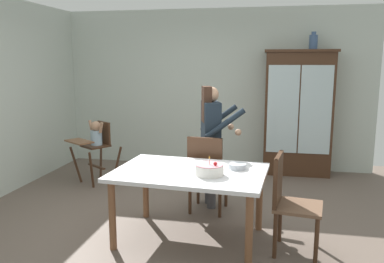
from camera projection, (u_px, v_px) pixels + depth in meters
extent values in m
plane|color=#66564C|center=(180.00, 224.00, 4.48)|extent=(6.24, 6.24, 0.00)
cube|color=beige|center=(214.00, 89.00, 6.77)|extent=(5.32, 0.06, 2.70)
cube|color=#422819|center=(298.00, 114.00, 6.32)|extent=(1.05, 0.42, 1.97)
cube|color=#422819|center=(301.00, 51.00, 6.14)|extent=(1.11, 0.48, 0.04)
cube|color=silver|center=(283.00, 110.00, 6.14)|extent=(0.48, 0.01, 1.38)
cube|color=silver|center=(316.00, 110.00, 6.04)|extent=(0.48, 0.01, 1.38)
cube|color=#422819|center=(298.00, 108.00, 6.30)|extent=(0.97, 0.36, 0.02)
cylinder|color=#3D567F|center=(313.00, 42.00, 6.08)|extent=(0.13, 0.13, 0.22)
cylinder|color=#3D567F|center=(314.00, 33.00, 6.05)|extent=(0.07, 0.07, 0.05)
cylinder|color=#422819|center=(76.00, 165.00, 5.95)|extent=(0.19, 0.08, 0.56)
cylinder|color=#422819|center=(92.00, 170.00, 5.65)|extent=(0.08, 0.19, 0.56)
cylinder|color=#422819|center=(101.00, 160.00, 6.26)|extent=(0.08, 0.19, 0.56)
cylinder|color=#422819|center=(117.00, 165.00, 5.96)|extent=(0.19, 0.08, 0.56)
cube|color=#422819|center=(97.00, 166.00, 5.96)|extent=(0.37, 0.26, 0.02)
cube|color=#422819|center=(96.00, 146.00, 5.90)|extent=(0.47, 0.47, 0.02)
cube|color=#422819|center=(104.00, 133.00, 5.98)|extent=(0.27, 0.19, 0.34)
cube|color=brown|center=(79.00, 141.00, 5.69)|extent=(0.50, 0.44, 0.02)
cylinder|color=#9EBCD1|center=(96.00, 138.00, 5.90)|extent=(0.17, 0.17, 0.22)
sphere|color=tan|center=(96.00, 126.00, 5.86)|extent=(0.15, 0.15, 0.15)
cylinder|color=tan|center=(91.00, 125.00, 5.96)|extent=(0.10, 0.09, 0.17)
cylinder|color=tan|center=(101.00, 128.00, 5.77)|extent=(0.10, 0.09, 0.17)
cylinder|color=#47474C|center=(212.00, 177.00, 4.90)|extent=(0.11, 0.11, 0.82)
cylinder|color=#47474C|center=(209.00, 173.00, 5.06)|extent=(0.11, 0.11, 0.82)
cube|color=#19232D|center=(211.00, 123.00, 4.86)|extent=(0.30, 0.40, 0.52)
cube|color=white|center=(219.00, 122.00, 4.87)|extent=(0.03, 0.06, 0.49)
sphere|color=tan|center=(211.00, 94.00, 4.80)|extent=(0.19, 0.19, 0.19)
cube|color=#382319|center=(207.00, 104.00, 4.81)|extent=(0.16, 0.22, 0.44)
cylinder|color=#19232D|center=(225.00, 124.00, 4.68)|extent=(0.49, 0.22, 0.37)
sphere|color=tan|center=(238.00, 132.00, 4.72)|extent=(0.08, 0.08, 0.08)
cylinder|color=#19232D|center=(219.00, 119.00, 5.07)|extent=(0.49, 0.22, 0.37)
sphere|color=tan|center=(231.00, 127.00, 5.11)|extent=(0.08, 0.08, 0.08)
cube|color=silver|center=(190.00, 172.00, 3.98)|extent=(1.59, 1.14, 0.04)
cylinder|color=brown|center=(112.00, 216.00, 3.82)|extent=(0.07, 0.07, 0.70)
cylinder|color=brown|center=(249.00, 231.00, 3.46)|extent=(0.07, 0.07, 0.70)
cylinder|color=brown|center=(146.00, 189.00, 4.63)|extent=(0.07, 0.07, 0.70)
cylinder|color=brown|center=(259.00, 199.00, 4.27)|extent=(0.07, 0.07, 0.70)
cylinder|color=white|center=(209.00, 170.00, 3.81)|extent=(0.28, 0.28, 0.10)
cylinder|color=pink|center=(209.00, 165.00, 3.80)|extent=(0.27, 0.27, 0.01)
cylinder|color=#F2E5CC|center=(209.00, 161.00, 3.80)|extent=(0.01, 0.01, 0.06)
cone|color=yellow|center=(209.00, 157.00, 3.79)|extent=(0.02, 0.02, 0.02)
sphere|color=red|center=(215.00, 164.00, 3.75)|extent=(0.04, 0.04, 0.04)
cylinder|color=#B2BCC6|center=(237.00, 166.00, 4.03)|extent=(0.18, 0.18, 0.05)
cylinder|color=#422819|center=(226.00, 189.00, 4.98)|extent=(0.04, 0.04, 0.45)
cylinder|color=#422819|center=(198.00, 187.00, 5.09)|extent=(0.04, 0.04, 0.45)
cylinder|color=#422819|center=(220.00, 199.00, 4.63)|extent=(0.04, 0.04, 0.45)
cylinder|color=#422819|center=(190.00, 196.00, 4.74)|extent=(0.04, 0.04, 0.45)
cube|color=brown|center=(209.00, 174.00, 4.82)|extent=(0.48, 0.48, 0.03)
cube|color=#422819|center=(205.00, 158.00, 4.58)|extent=(0.42, 0.08, 0.48)
cylinder|color=#422819|center=(221.00, 159.00, 4.53)|extent=(0.03, 0.03, 0.48)
cylinder|color=#422819|center=(189.00, 157.00, 4.64)|extent=(0.03, 0.03, 0.48)
cylinder|color=#422819|center=(316.00, 241.00, 3.55)|extent=(0.04, 0.04, 0.45)
cylinder|color=#422819|center=(318.00, 225.00, 3.89)|extent=(0.04, 0.04, 0.45)
cylinder|color=#422819|center=(275.00, 235.00, 3.67)|extent=(0.04, 0.04, 0.45)
cylinder|color=#422819|center=(280.00, 220.00, 4.01)|extent=(0.04, 0.04, 0.45)
cube|color=brown|center=(298.00, 207.00, 3.74)|extent=(0.50, 0.50, 0.03)
cube|color=#422819|center=(278.00, 179.00, 3.76)|extent=(0.10, 0.42, 0.48)
cylinder|color=#422819|center=(275.00, 185.00, 3.58)|extent=(0.03, 0.03, 0.48)
cylinder|color=#422819|center=(280.00, 174.00, 3.93)|extent=(0.03, 0.03, 0.48)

